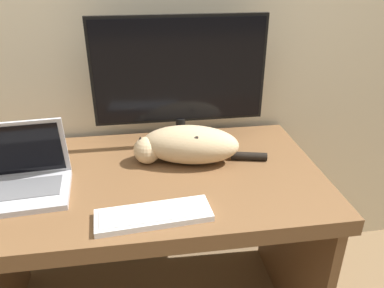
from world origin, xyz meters
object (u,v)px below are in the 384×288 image
object	(u,v)px
cat	(187,144)
laptop	(20,180)
external_keyboard	(154,215)
monitor	(180,78)

from	to	relation	value
cat	laptop	bearing A→B (deg)	-154.64
laptop	cat	bearing A→B (deg)	8.03
external_keyboard	cat	size ratio (longest dim) A/B	0.70
monitor	cat	size ratio (longest dim) A/B	1.31
monitor	cat	xyz separation A→B (m)	(0.01, -0.14, -0.22)
monitor	external_keyboard	xyz separation A→B (m)	(-0.14, -0.48, -0.29)
laptop	external_keyboard	size ratio (longest dim) A/B	0.92
monitor	external_keyboard	bearing A→B (deg)	-106.57
monitor	laptop	bearing A→B (deg)	-155.06
monitor	external_keyboard	world-z (taller)	monitor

